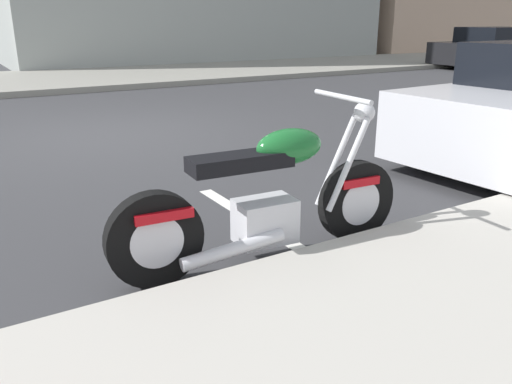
# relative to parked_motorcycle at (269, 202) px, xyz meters

# --- Properties ---
(ground_plane) EXTENTS (260.00, 260.00, 0.00)m
(ground_plane) POSITION_rel_parked_motorcycle_xyz_m (0.28, 4.58, -0.42)
(ground_plane) COLOR #333335
(sidewalk_far_curb) EXTENTS (120.00, 5.00, 0.14)m
(sidewalk_far_curb) POSITION_rel_parked_motorcycle_xyz_m (12.28, 11.77, -0.35)
(sidewalk_far_curb) COLOR gray
(sidewalk_far_curb) RESTS_ON ground
(parking_stall_stripe) EXTENTS (0.12, 2.20, 0.01)m
(parking_stall_stripe) POSITION_rel_parked_motorcycle_xyz_m (0.28, 0.48, -0.42)
(parking_stall_stripe) COLOR silver
(parking_stall_stripe) RESTS_ON ground
(parked_motorcycle) EXTENTS (2.14, 0.62, 1.10)m
(parked_motorcycle) POSITION_rel_parked_motorcycle_xyz_m (0.00, 0.00, 0.00)
(parked_motorcycle) COLOR black
(parked_motorcycle) RESTS_ON ground
(car_opposite_curb) EXTENTS (4.36, 1.96, 1.33)m
(car_opposite_curb) POSITION_rel_parked_motorcycle_xyz_m (14.66, 8.70, 0.22)
(car_opposite_curb) COLOR black
(car_opposite_curb) RESTS_ON ground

